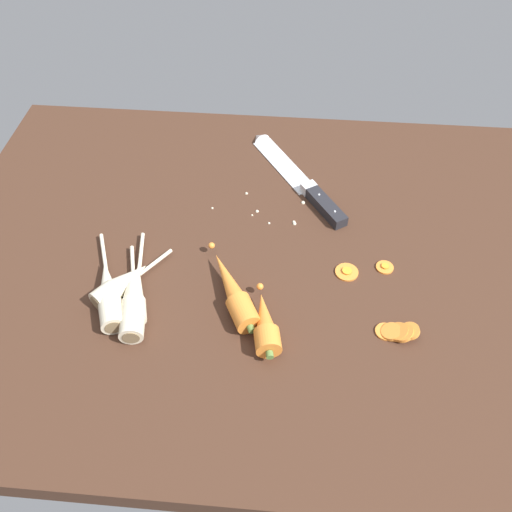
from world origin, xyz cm
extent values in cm
cube|color=#42281C|center=(0.00, 0.00, -2.00)|extent=(120.00, 90.00, 4.00)
cube|color=silver|center=(3.69, 26.35, 0.25)|extent=(14.73, 19.10, 0.50)
cone|color=silver|center=(-2.50, 35.68, 0.25)|extent=(4.96, 4.69, 3.96)
cube|color=silver|center=(9.22, 18.01, 1.10)|extent=(3.56, 3.29, 2.20)
cube|color=#232328|center=(12.82, 12.60, 1.10)|extent=(8.42, 10.71, 2.20)
sphere|color=silver|center=(11.27, 14.93, 2.20)|extent=(0.50, 0.50, 0.50)
sphere|color=silver|center=(14.37, 10.27, 2.20)|extent=(0.50, 0.50, 0.50)
cylinder|color=orange|center=(-0.96, -15.22, 2.10)|extent=(6.35, 7.03, 4.20)
cone|color=orange|center=(-4.08, -9.05, 2.10)|extent=(9.80, 14.13, 3.99)
sphere|color=orange|center=(-8.33, -0.66, 2.10)|extent=(1.20, 1.20, 1.20)
cylinder|color=#5B7F3D|center=(0.61, -18.33, 2.10)|extent=(1.52, 1.43, 1.20)
cylinder|color=orange|center=(3.43, -20.34, 2.10)|extent=(4.86, 4.63, 4.20)
cone|color=orange|center=(2.54, -15.75, 2.10)|extent=(5.70, 9.95, 3.99)
sphere|color=orange|center=(1.33, -9.49, 2.10)|extent=(1.20, 1.20, 1.20)
cylinder|color=#5B7F3D|center=(3.91, -22.85, 2.10)|extent=(1.37, 1.21, 1.20)
cylinder|color=beige|center=(-19.05, -16.33, 2.00)|extent=(4.96, 5.05, 4.00)
cone|color=beige|center=(-20.59, -10.82, 2.00)|extent=(5.64, 8.07, 3.80)
cylinder|color=beige|center=(-22.18, -5.18, 1.10)|extent=(2.82, 7.81, 0.70)
cylinder|color=#7A6647|center=(-18.49, -18.31, 2.00)|extent=(2.78, 1.05, 2.80)
cylinder|color=beige|center=(-24.59, -13.76, 2.00)|extent=(5.58, 5.57, 4.00)
cone|color=beige|center=(-21.34, -9.27, 2.00)|extent=(7.23, 7.97, 3.80)
cylinder|color=beige|center=(-18.02, -4.67, 1.10)|extent=(5.06, 6.63, 0.70)
cylinder|color=#7A6647|center=(-25.75, -15.38, 2.00)|extent=(2.45, 1.88, 2.80)
cylinder|color=beige|center=(-22.56, -17.39, 2.00)|extent=(5.64, 6.37, 4.00)
cone|color=beige|center=(-25.22, -10.55, 2.00)|extent=(6.95, 10.13, 3.80)
cylinder|color=beige|center=(-27.95, -3.54, 1.10)|extent=(4.34, 9.72, 0.70)
cylinder|color=#7A6647|center=(-21.60, -19.85, 2.00)|extent=(2.72, 1.30, 2.80)
cylinder|color=beige|center=(-18.75, -18.77, 2.00)|extent=(4.81, 6.15, 4.00)
cone|color=beige|center=(-19.93, -11.08, 2.00)|extent=(5.27, 10.42, 3.80)
cylinder|color=beige|center=(-21.14, -3.20, 1.10)|extent=(2.33, 10.76, 0.70)
cylinder|color=#7A6647|center=(-18.32, -21.54, 2.00)|extent=(2.81, 0.72, 2.80)
cylinder|color=orange|center=(22.57, -15.67, 0.35)|extent=(3.40, 3.40, 0.70)
cylinder|color=orange|center=(23.44, -15.88, 0.60)|extent=(3.45, 3.38, 1.73)
cylinder|color=orange|center=(24.46, -16.00, 0.84)|extent=(3.52, 3.50, 2.26)
cylinder|color=orange|center=(25.15, -16.26, 1.09)|extent=(3.55, 3.53, 2.21)
cylinder|color=orange|center=(26.22, -16.00, 1.33)|extent=(3.33, 3.26, 1.88)
cylinder|color=orange|center=(23.49, -1.59, 0.35)|extent=(3.18, 3.18, 0.70)
cylinder|color=#FF9E2B|center=(23.49, -1.59, 0.62)|extent=(1.34, 1.34, 0.16)
cylinder|color=orange|center=(16.56, -3.32, 0.35)|extent=(4.19, 4.19, 0.70)
cylinder|color=#FF9E2B|center=(16.56, -3.32, 0.62)|extent=(1.76, 1.76, 0.16)
sphere|color=beige|center=(1.69, 8.14, 0.25)|extent=(0.51, 0.51, 0.51)
sphere|color=beige|center=(8.21, 14.65, 0.42)|extent=(0.84, 0.84, 0.84)
sphere|color=beige|center=(6.57, 8.90, 0.33)|extent=(0.66, 0.66, 0.66)
sphere|color=beige|center=(-0.92, 11.31, 0.35)|extent=(0.69, 0.69, 0.69)
sphere|color=beige|center=(-10.01, 11.49, 0.24)|extent=(0.47, 0.47, 0.47)
sphere|color=beige|center=(-1.81, 10.13, 0.21)|extent=(0.42, 0.42, 0.42)
sphere|color=beige|center=(11.85, 14.97, 0.29)|extent=(0.58, 0.58, 0.58)
sphere|color=beige|center=(-3.58, 16.49, 0.31)|extent=(0.61, 0.61, 0.61)
sphere|color=beige|center=(6.69, 8.43, 0.37)|extent=(0.75, 0.75, 0.75)
camera|label=1|loc=(5.54, -66.73, 74.09)|focal=37.58mm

